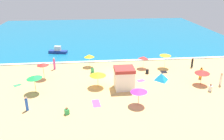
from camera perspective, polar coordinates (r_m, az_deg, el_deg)
ground_plane at (r=33.97m, az=0.57°, el=-1.34°), size 60.00×60.00×0.00m
ocean_water at (r=60.64m, az=-2.49°, el=9.01°), size 60.00×44.00×0.10m
wave_breaker_foam at (r=39.78m, az=-0.47°, el=2.31°), size 57.00×0.70×0.01m
lifeguard_cabana at (r=29.56m, az=2.99°, el=-1.96°), size 2.54×2.42×2.83m
beach_umbrella_0 at (r=33.62m, az=-16.71°, el=1.36°), size 1.64×1.65×2.33m
beach_umbrella_1 at (r=29.86m, az=-3.54°, el=-0.95°), size 2.48×2.48×2.06m
beach_umbrella_2 at (r=36.56m, az=7.78°, el=3.03°), size 2.22×2.21×2.00m
beach_umbrella_3 at (r=25.71m, az=6.64°, el=-4.96°), size 2.49×2.48×2.06m
beach_umbrella_4 at (r=29.74m, az=-18.65°, el=-1.71°), size 2.39×2.38×2.28m
beach_umbrella_5 at (r=32.78m, az=21.36°, el=-0.46°), size 2.72×2.73×2.03m
beach_umbrella_7 at (r=37.03m, az=-5.63°, el=3.48°), size 2.26×2.27×2.05m
beach_umbrella_8 at (r=37.20m, az=13.03°, el=3.69°), size 2.18×2.19×2.35m
beach_tent at (r=33.01m, az=12.05°, el=-1.61°), size 1.68×2.01×1.01m
beachgoer_0 at (r=33.74m, az=25.25°, el=-2.06°), size 0.40×0.40×1.79m
beachgoer_1 at (r=34.96m, az=8.69°, el=-0.31°), size 0.54×0.54×0.84m
beachgoer_2 at (r=37.07m, az=-14.04°, el=1.51°), size 0.45×0.45×1.90m
beachgoer_3 at (r=38.97m, az=19.16°, el=1.74°), size 0.38×0.38×1.64m
beachgoer_4 at (r=35.06m, az=21.04°, el=-0.73°), size 0.47×0.47×1.69m
beachgoer_5 at (r=34.94m, az=-4.84°, el=0.01°), size 0.49×0.49×0.97m
beachgoer_6 at (r=24.98m, az=-11.06°, el=-9.92°), size 0.57×0.57×0.83m
beachgoer_7 at (r=26.56m, az=-20.29°, el=-7.85°), size 0.34×0.34×1.65m
beachgoer_8 at (r=31.70m, az=23.06°, el=-4.11°), size 0.60×0.60×0.98m
beach_towel_0 at (r=31.73m, az=3.34°, el=-3.10°), size 1.00×1.51×0.01m
beach_towel_1 at (r=33.37m, az=-22.27°, el=-3.49°), size 1.22×1.16×0.01m
beach_towel_2 at (r=26.70m, az=-3.92°, el=-8.18°), size 1.03×1.86×0.01m
beach_towel_3 at (r=36.04m, az=12.66°, el=-0.50°), size 0.95×1.05×0.01m
beach_towel_4 at (r=32.49m, az=7.11°, el=-2.62°), size 1.27×1.06×0.01m
small_boat_0 at (r=45.00m, az=-13.17°, el=4.62°), size 3.56×1.76×1.37m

